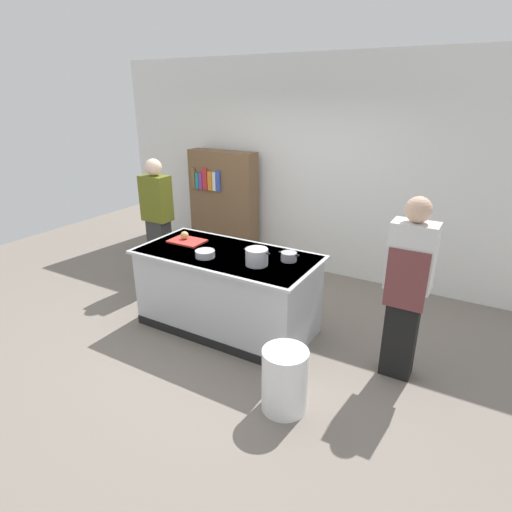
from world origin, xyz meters
name	(u,v)px	position (x,y,z in m)	size (l,w,h in m)	color
ground_plane	(229,326)	(0.00, 0.00, 0.00)	(10.00, 10.00, 0.00)	slate
back_wall	(307,168)	(0.00, 2.10, 1.50)	(6.40, 0.12, 3.00)	white
counter_island	(227,290)	(0.00, 0.00, 0.47)	(1.98, 0.98, 0.90)	#B7BABF
cutting_board	(187,241)	(-0.60, 0.08, 0.91)	(0.40, 0.28, 0.02)	red
onion	(185,235)	(-0.65, 0.10, 0.97)	(0.09, 0.09, 0.09)	tan
stock_pot	(257,257)	(0.44, -0.11, 0.98)	(0.29, 0.23, 0.17)	#B7BABF
sauce_pan	(289,257)	(0.67, 0.14, 0.95)	(0.23, 0.16, 0.09)	#99999E
mixing_bowl	(205,254)	(-0.13, -0.20, 0.94)	(0.20, 0.20, 0.07)	#B7BABF
trash_bin	(285,380)	(1.14, -0.87, 0.28)	(0.39, 0.39, 0.56)	white
person_chef	(407,286)	(1.85, 0.09, 0.91)	(0.38, 0.25, 1.72)	black
person_guest	(158,219)	(-1.50, 0.58, 0.91)	(0.38, 0.24, 1.72)	#313131
bookshelf	(223,206)	(-1.26, 1.80, 0.85)	(1.10, 0.31, 1.70)	brown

